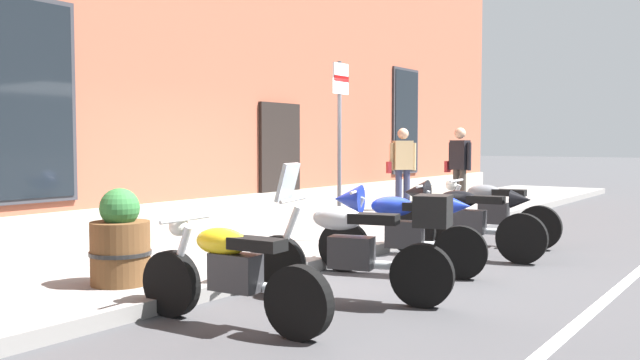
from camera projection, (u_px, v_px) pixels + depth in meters
name	position (u px, v px, depth m)	size (l,w,h in m)	color
ground_plane	(337.00, 267.00, 8.40)	(140.00, 140.00, 0.00)	#38383A
sidewalk	(251.00, 250.00, 9.24)	(30.05, 2.91, 0.15)	slate
lane_stripe	(604.00, 301.00, 6.55)	(30.05, 0.12, 0.01)	silver
brick_pub_facade	(42.00, 33.00, 11.95)	(24.05, 7.23, 7.17)	brown
motorcycle_yellow_naked	(229.00, 273.00, 5.62)	(0.62, 1.99, 0.92)	black
motorcycle_silver_touring	(358.00, 244.00, 6.52)	(0.88, 2.11, 1.37)	black
motorcycle_blue_sport	(394.00, 227.00, 7.85)	(0.80, 1.98, 1.07)	black
motorcycle_black_sport	(459.00, 217.00, 8.97)	(0.62, 2.18, 1.06)	black
motorcycle_grey_naked	(489.00, 214.00, 10.07)	(0.62, 2.10, 1.01)	black
pedestrian_tan_coat	(403.00, 164.00, 13.88)	(0.56, 0.47, 1.74)	#2D3351
pedestrian_dark_jacket	(459.00, 164.00, 13.89)	(0.31, 0.65, 1.75)	#38332D
parking_sign	(340.00, 126.00, 9.48)	(0.36, 0.07, 2.60)	#4C4C51
barrel_planter	(120.00, 243.00, 6.65)	(0.62, 0.62, 0.98)	brown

